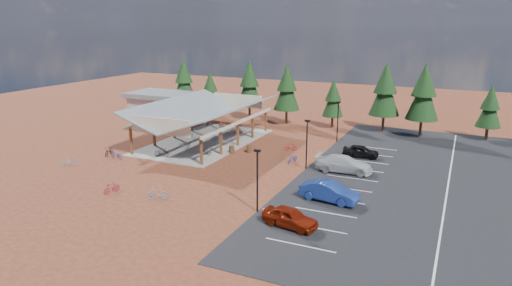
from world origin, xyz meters
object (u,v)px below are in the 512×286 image
object	(u,v)px
outbuilding	(165,104)
bike_5	(217,139)
lamp_post_0	(257,176)
trash_bin_0	(232,150)
bike_3	(224,125)
bike_4	(205,151)
bike_8	(109,151)
car_3	(344,164)
lamp_post_2	(338,119)
bike_1	(185,144)
lamp_post_1	(307,141)
car_0	(290,217)
car_1	(329,192)
bike_pavilion	(204,112)
bike_10	(117,155)
bike_13	(158,194)
trash_bin_1	(249,149)
bike_7	(237,130)
bike_14	(293,158)
bike_15	(291,147)
bike_2	(186,133)
bike_9	(69,161)
car_4	(361,151)
bike_11	(112,188)
bike_6	(218,138)

from	to	relation	value
outbuilding	bike_5	distance (m)	19.55
lamp_post_0	trash_bin_0	world-z (taller)	lamp_post_0
bike_3	bike_4	size ratio (longest dim) A/B	1.02
bike_8	car_3	bearing A→B (deg)	-7.16
trash_bin_0	bike_8	distance (m)	13.86
trash_bin_0	lamp_post_2	bearing A→B (deg)	46.69
lamp_post_0	bike_5	distance (m)	21.35
bike_1	lamp_post_1	bearing A→B (deg)	-95.89
bike_5	car_3	distance (m)	17.38
lamp_post_1	bike_8	xyz separation A→B (m)	(-21.80, -4.67, -2.48)
car_0	car_1	world-z (taller)	car_1
bike_pavilion	bike_10	size ratio (longest dim) A/B	11.42
bike_13	car_0	size ratio (longest dim) A/B	0.42
car_3	bike_5	bearing A→B (deg)	73.43
trash_bin_1	outbuilding	bearing A→B (deg)	148.43
bike_7	bike_14	xyz separation A→B (m)	(11.29, -8.91, -0.15)
lamp_post_2	bike_14	xyz separation A→B (m)	(-2.00, -10.56, -2.50)
bike_15	car_0	size ratio (longest dim) A/B	0.35
lamp_post_0	bike_2	bearing A→B (deg)	135.73
trash_bin_0	bike_14	distance (m)	7.58
bike_4	bike_7	world-z (taller)	bike_7
bike_4	bike_15	distance (m)	9.98
lamp_post_2	bike_2	xyz separation A→B (m)	(-18.45, -6.01, -2.42)
trash_bin_1	bike_9	distance (m)	19.44
bike_3	car_4	world-z (taller)	car_4
bike_pavilion	bike_13	xyz separation A→B (m)	(6.29, -18.22, -3.28)
lamp_post_1	car_1	distance (m)	9.02
bike_11	bike_pavilion	bearing A→B (deg)	107.94
bike_14	car_4	distance (m)	8.00
bike_3	bike_14	xyz separation A→B (m)	(14.23, -10.79, -0.11)
lamp_post_2	bike_14	bearing A→B (deg)	-100.73
trash_bin_0	bike_6	xyz separation A→B (m)	(-3.90, 3.74, 0.10)
bike_9	bike_13	size ratio (longest dim) A/B	0.93
bike_5	bike_10	xyz separation A→B (m)	(-7.09, -9.91, -0.19)
car_0	car_4	size ratio (longest dim) A/B	1.08
bike_8	car_3	xyz separation A→B (m)	(25.58, 5.31, 0.36)
outbuilding	bike_1	xyz separation A→B (m)	(13.24, -14.49, -1.48)
bike_2	bike_1	bearing A→B (deg)	-167.71
lamp_post_1	bike_9	size ratio (longest dim) A/B	3.06
bike_13	car_3	size ratio (longest dim) A/B	0.32
bike_10	bike_2	bearing A→B (deg)	176.32
outbuilding	car_1	bearing A→B (deg)	-34.99
lamp_post_2	trash_bin_1	bearing A→B (deg)	-131.85
lamp_post_0	bike_5	xyz separation A→B (m)	(-13.13, 16.67, -2.34)
bike_2	car_1	world-z (taller)	car_1
bike_4	bike_5	bearing A→B (deg)	19.76
bike_4	bike_5	xyz separation A→B (m)	(-1.17, 4.77, 0.12)
trash_bin_1	lamp_post_2	bearing A→B (deg)	48.15
outbuilding	bike_3	distance (m)	13.39
car_1	lamp_post_2	bearing A→B (deg)	20.73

